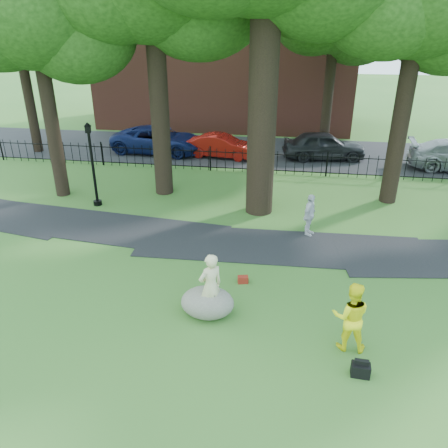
% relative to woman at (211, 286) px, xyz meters
% --- Properties ---
extents(ground, '(120.00, 120.00, 0.00)m').
position_rel_woman_xyz_m(ground, '(0.66, 0.33, -0.94)').
color(ground, '#2C5E21').
rests_on(ground, ground).
extents(footpath, '(36.07, 3.85, 0.03)m').
position_rel_woman_xyz_m(footpath, '(1.66, 4.23, -0.94)').
color(footpath, black).
rests_on(footpath, ground).
extents(street, '(80.00, 7.00, 0.02)m').
position_rel_woman_xyz_m(street, '(0.66, 16.33, -0.94)').
color(street, black).
rests_on(street, ground).
extents(iron_fence, '(44.00, 0.04, 1.20)m').
position_rel_woman_xyz_m(iron_fence, '(0.66, 12.33, -0.34)').
color(iron_fence, black).
rests_on(iron_fence, ground).
extents(brick_building, '(18.00, 8.00, 12.00)m').
position_rel_woman_xyz_m(brick_building, '(-3.34, 24.33, 5.06)').
color(brick_building, brown).
rests_on(brick_building, ground).
extents(woman, '(0.81, 0.79, 1.88)m').
position_rel_woman_xyz_m(woman, '(0.00, 0.00, 0.00)').
color(woman, beige).
rests_on(woman, ground).
extents(man, '(0.90, 0.71, 1.80)m').
position_rel_woman_xyz_m(man, '(3.50, -0.68, -0.04)').
color(man, '#FFF315').
rests_on(man, ground).
extents(pedestrian, '(0.72, 1.01, 1.60)m').
position_rel_woman_xyz_m(pedestrian, '(2.66, 5.38, -0.14)').
color(pedestrian, silver).
rests_on(pedestrian, ground).
extents(boulder, '(1.66, 1.40, 0.84)m').
position_rel_woman_xyz_m(boulder, '(-0.11, 0.08, -0.52)').
color(boulder, slate).
rests_on(boulder, ground).
extents(lamppost, '(0.35, 0.35, 3.56)m').
position_rel_woman_xyz_m(lamppost, '(-6.26, 6.89, 0.80)').
color(lamppost, black).
rests_on(lamppost, ground).
extents(backpack, '(0.43, 0.29, 0.31)m').
position_rel_woman_xyz_m(backpack, '(3.71, -1.61, -0.79)').
color(backpack, black).
rests_on(backpack, ground).
extents(red_bag, '(0.35, 0.26, 0.21)m').
position_rel_woman_xyz_m(red_bag, '(0.66, 1.77, -0.83)').
color(red_bag, maroon).
rests_on(red_bag, ground).
extents(red_sedan, '(4.15, 1.90, 1.32)m').
position_rel_woman_xyz_m(red_sedan, '(-2.14, 14.86, -0.28)').
color(red_sedan, maroon).
rests_on(red_sedan, ground).
extents(navy_van, '(5.71, 3.00, 1.53)m').
position_rel_woman_xyz_m(navy_van, '(-6.03, 15.24, -0.18)').
color(navy_van, '#0E1846').
rests_on(navy_van, ground).
extents(grey_car, '(4.79, 2.46, 1.56)m').
position_rel_woman_xyz_m(grey_car, '(3.64, 15.44, -0.16)').
color(grey_car, black).
rests_on(grey_car, ground).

